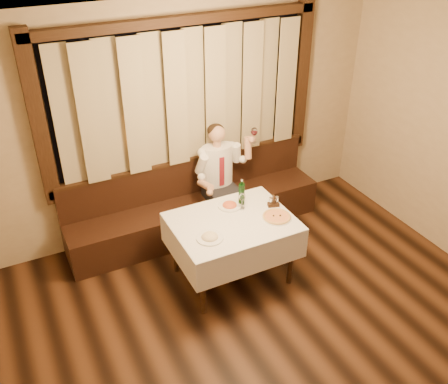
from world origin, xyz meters
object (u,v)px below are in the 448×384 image
banquette (195,208)px  cruet_caddy (273,202)px  pizza (277,217)px  pasta_cream (210,235)px  dining_table (232,229)px  pasta_red (230,204)px  green_bottle (242,194)px  seated_man (220,171)px

banquette → cruet_caddy: (0.53, -0.97, 0.49)m
pizza → pasta_cream: (-0.79, -0.01, 0.02)m
dining_table → pasta_red: pasta_red is taller
dining_table → pizza: bearing=-19.8°
pasta_red → pasta_cream: (-0.44, -0.43, 0.00)m
pizza → pasta_cream: 0.79m
cruet_caddy → green_bottle: bearing=161.5°
banquette → cruet_caddy: banquette is taller
banquette → pizza: size_ratio=10.11×
green_bottle → pizza: bearing=-63.5°
pasta_red → cruet_caddy: 0.48m
pasta_red → pasta_cream: size_ratio=0.93×
seated_man → cruet_caddy: bearing=-76.5°
pizza → seated_man: 1.10m
pasta_cream → cruet_caddy: (0.87, 0.22, 0.01)m
pasta_red → seated_man: size_ratio=0.19×
pizza → cruet_caddy: size_ratio=2.31×
pizza → pasta_red: 0.54m
green_bottle → dining_table: bearing=-133.8°
pasta_cream → dining_table: bearing=26.8°
dining_table → pasta_cream: size_ratio=4.61×
pasta_cream → green_bottle: bearing=36.0°
dining_table → green_bottle: 0.42m
green_bottle → cruet_caddy: (0.29, -0.20, -0.08)m
banquette → pasta_red: banquette is taller
pasta_cream → cruet_caddy: cruet_caddy is taller
banquette → dining_table: 1.08m
dining_table → seated_man: bearing=71.2°
cruet_caddy → seated_man: 0.91m
pasta_red → green_bottle: green_bottle is taller
green_bottle → banquette: bearing=107.2°
pasta_cream → pizza: bearing=1.0°
pizza → cruet_caddy: (0.09, 0.21, 0.03)m
pasta_red → green_bottle: size_ratio=0.84×
pasta_cream → green_bottle: 0.73m
pasta_red → green_bottle: (0.14, -0.01, 0.09)m
pizza → cruet_caddy: bearing=67.7°
banquette → pasta_red: 0.91m
pasta_red → pasta_cream: 0.62m
banquette → dining_table: banquette is taller
banquette → pasta_cream: 1.34m
green_bottle → cruet_caddy: green_bottle is taller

